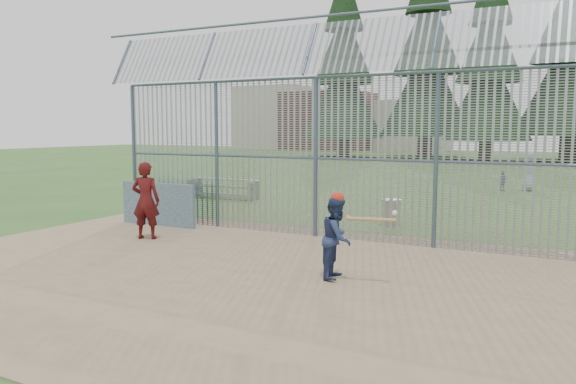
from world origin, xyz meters
The scene contains 13 objects.
ground centered at (0.00, 0.00, 0.00)m, with size 120.00×120.00×0.00m, color #2D511E.
dirt_infield centered at (0.00, -0.50, 0.01)m, with size 14.00×10.00×0.02m, color #756047.
dugout_wall centered at (-4.60, 2.90, 0.62)m, with size 2.50×0.12×1.20m, color #38566B.
batter centered at (2.03, 0.04, 0.77)m, with size 0.73×0.57×1.49m, color navy.
onlooker centered at (-3.57, 1.25, 0.98)m, with size 0.70×0.46×1.91m, color maroon.
bg_kid_standing centered at (3.94, 17.27, 0.86)m, with size 0.85×0.55×1.73m, color gray.
bg_kid_seated centered at (2.99, 16.38, 0.46)m, with size 0.54×0.22×0.91m, color slate.
batting_gear centered at (2.22, 0.00, 1.41)m, with size 1.29×0.39×0.48m.
trash_can centered at (1.23, 5.94, 0.38)m, with size 0.56×0.56×0.82m.
bleacher centered at (-6.51, 8.99, 0.41)m, with size 3.00×0.95×0.72m.
backstop_fence centered at (1.81, 3.43, 2.36)m, with size 20.09×0.81×5.30m.
conifer_row centered at (1.93, 41.51, 10.83)m, with size 38.48×12.26×20.20m.
distant_buildings centered at (-23.18, 56.49, 3.60)m, with size 26.50×10.50×8.00m.
Camera 1 is at (5.89, -9.30, 2.77)m, focal length 35.00 mm.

